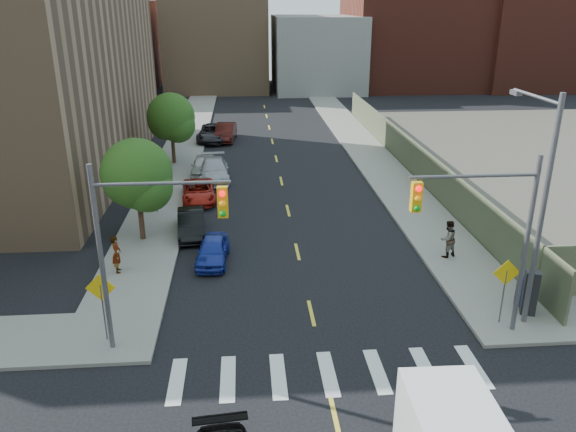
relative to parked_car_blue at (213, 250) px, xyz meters
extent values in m
cube|color=gray|center=(-3.55, 28.35, -0.53)|extent=(3.50, 73.00, 0.15)
cube|color=gray|center=(11.95, 28.35, -0.53)|extent=(3.50, 73.00, 0.15)
cube|color=#686A4A|center=(13.80, 14.85, 0.64)|extent=(0.12, 44.00, 2.50)
cube|color=#592319|center=(-17.80, 56.85, 5.39)|extent=(14.00, 18.00, 12.00)
cube|color=#8C6B4C|center=(-1.80, 58.85, 6.89)|extent=(14.00, 16.00, 15.00)
cube|color=gray|center=(12.20, 56.85, 4.39)|extent=(12.00, 16.00, 10.00)
cube|color=#592319|center=(26.20, 58.85, 7.39)|extent=(18.00, 18.00, 16.00)
cube|color=#592319|center=(42.20, 56.85, 8.39)|extent=(14.00, 16.00, 18.00)
cylinder|color=#59595E|center=(-3.30, -7.15, 2.89)|extent=(0.18, 0.18, 7.00)
cylinder|color=#59595E|center=(-1.05, -7.15, 5.69)|extent=(4.50, 0.12, 0.12)
cube|color=#E5A50C|center=(0.90, -7.15, 4.99)|extent=(0.35, 0.30, 1.05)
cylinder|color=#59595E|center=(11.70, -7.15, 2.89)|extent=(0.18, 0.18, 7.00)
cylinder|color=#59595E|center=(9.45, -7.15, 5.69)|extent=(4.50, 0.12, 0.12)
cube|color=#E5A50C|center=(7.50, -7.15, 4.99)|extent=(0.35, 0.30, 1.05)
cylinder|color=#59595E|center=(12.40, -6.65, 3.89)|extent=(0.20, 0.20, 9.00)
cylinder|color=#59595E|center=(12.40, -4.95, 7.99)|extent=(0.12, 3.50, 0.12)
cube|color=#59595E|center=(12.40, -3.35, 7.89)|extent=(0.25, 0.60, 0.18)
cylinder|color=#59595E|center=(-3.60, -6.65, 0.59)|extent=(0.06, 0.06, 2.40)
cube|color=yellow|center=(-3.60, -6.65, 1.69)|extent=(1.06, 0.04, 1.06)
cylinder|color=#59595E|center=(11.40, -6.65, 0.59)|extent=(0.06, 0.06, 2.40)
cube|color=yellow|center=(11.40, -6.65, 1.69)|extent=(1.06, 0.04, 1.06)
cylinder|color=#59595E|center=(-3.60, 6.85, 0.59)|extent=(0.06, 0.06, 2.40)
cube|color=yellow|center=(-3.60, 6.85, 1.69)|extent=(1.06, 0.04, 1.06)
cylinder|color=#332114|center=(-3.80, 2.85, 0.71)|extent=(0.28, 0.28, 2.64)
sphere|color=#204814|center=(-3.80, 2.85, 3.11)|extent=(3.60, 3.60, 3.60)
sphere|color=#204814|center=(-3.30, 2.55, 2.51)|extent=(2.64, 2.64, 2.64)
sphere|color=#204814|center=(-4.20, 3.25, 2.69)|extent=(2.88, 2.88, 2.88)
cylinder|color=#332114|center=(-3.80, 17.85, 0.71)|extent=(0.28, 0.28, 2.64)
sphere|color=#204814|center=(-3.80, 17.85, 3.11)|extent=(3.60, 3.60, 3.60)
sphere|color=#204814|center=(-3.30, 17.55, 2.51)|extent=(2.64, 2.64, 2.64)
sphere|color=#204814|center=(-4.20, 18.25, 2.69)|extent=(2.88, 2.88, 2.88)
imported|color=navy|center=(0.00, 0.00, 0.00)|extent=(1.69, 3.67, 1.22)
imported|color=black|center=(-1.30, 3.50, 0.06)|extent=(1.79, 4.16, 1.33)
imported|color=#A71B10|center=(-1.30, 9.15, 0.00)|extent=(2.42, 4.57, 1.22)
imported|color=#AEAFB6|center=(-0.53, 13.52, 0.12)|extent=(2.38, 5.16, 1.46)
imported|color=silver|center=(-1.30, 14.67, 0.12)|extent=(1.78, 4.29, 1.45)
imported|color=#380E0B|center=(0.00, 25.52, 0.17)|extent=(2.07, 4.83, 1.55)
imported|color=black|center=(-1.17, 25.43, 0.14)|extent=(2.80, 5.51, 1.49)
cube|color=black|center=(6.74, -13.01, 1.04)|extent=(2.00, 1.32, 0.96)
cube|color=#0E1E52|center=(12.91, -5.45, 0.05)|extent=(0.61, 0.52, 1.01)
cylinder|color=#0E1E52|center=(12.91, -5.45, 0.57)|extent=(0.56, 0.36, 0.52)
cube|color=black|center=(12.80, -6.09, 0.47)|extent=(0.67, 0.61, 1.85)
imported|color=gray|center=(-4.31, -1.01, 0.43)|extent=(0.52, 0.70, 1.78)
imported|color=gray|center=(11.40, -0.58, 0.47)|extent=(1.11, 1.00, 1.86)
camera|label=1|loc=(1.68, -24.90, 11.25)|focal=35.00mm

